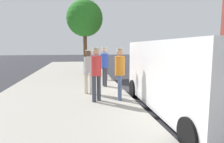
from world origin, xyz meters
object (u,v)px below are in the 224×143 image
at_px(pedestrian_in_gray, 89,69).
at_px(pedestrian_in_orange, 120,70).
at_px(pedestrian_in_red, 96,70).
at_px(street_tree, 85,19).
at_px(parking_meter_near, 120,68).
at_px(parked_van, 184,75).
at_px(pedestrian_in_blue, 105,64).
at_px(fire_hydrant, 105,72).

xyz_separation_m(pedestrian_in_gray, pedestrian_in_orange, (-1.02, 1.07, 0.05)).
height_order(pedestrian_in_red, street_tree, street_tree).
xyz_separation_m(parking_meter_near, pedestrian_in_red, (0.96, 0.77, 0.02)).
height_order(pedestrian_in_orange, parked_van, parked_van).
relative_size(pedestrian_in_blue, fire_hydrant, 2.10).
xyz_separation_m(pedestrian_in_blue, street_tree, (0.74, -4.04, 2.56)).
distance_m(pedestrian_in_orange, parked_van, 2.10).
relative_size(pedestrian_in_orange, street_tree, 0.37).
height_order(pedestrian_in_gray, pedestrian_in_red, pedestrian_in_red).
height_order(parking_meter_near, pedestrian_in_red, pedestrian_in_red).
relative_size(parked_van, street_tree, 1.09).
distance_m(pedestrian_in_orange, fire_hydrant, 4.17).
xyz_separation_m(pedestrian_in_red, fire_hydrant, (-0.86, -4.20, -0.63)).
xyz_separation_m(pedestrian_in_blue, fire_hydrant, (-0.26, -1.74, -0.63)).
bearing_deg(pedestrian_in_gray, street_tree, -90.65).
bearing_deg(fire_hydrant, parking_meter_near, 91.67).
xyz_separation_m(parking_meter_near, pedestrian_in_blue, (0.36, -1.68, 0.02)).
bearing_deg(parked_van, pedestrian_in_gray, -41.68).
bearing_deg(pedestrian_in_red, pedestrian_in_blue, -103.78).
relative_size(pedestrian_in_orange, pedestrian_in_red, 0.99).
bearing_deg(pedestrian_in_gray, pedestrian_in_red, 99.93).
height_order(pedestrian_in_gray, pedestrian_in_blue, pedestrian_in_blue).
xyz_separation_m(parking_meter_near, pedestrian_in_gray, (1.16, -0.37, -0.05)).
distance_m(parking_meter_near, fire_hydrant, 3.48).
bearing_deg(parking_meter_near, parked_van, 126.85).
bearing_deg(fire_hydrant, pedestrian_in_gray, 70.84).
distance_m(parking_meter_near, parked_van, 2.50).
relative_size(parking_meter_near, fire_hydrant, 1.77).
relative_size(pedestrian_in_blue, street_tree, 0.38).
relative_size(pedestrian_in_red, fire_hydrant, 2.11).
relative_size(pedestrian_in_red, parked_van, 0.35).
height_order(pedestrian_in_blue, parked_van, parked_van).
bearing_deg(pedestrian_in_red, parking_meter_near, -141.19).
relative_size(street_tree, fire_hydrant, 5.58).
bearing_deg(street_tree, fire_hydrant, 113.56).
bearing_deg(parked_van, fire_hydrant, -73.57).
distance_m(pedestrian_in_orange, pedestrian_in_blue, 2.39).
xyz_separation_m(street_tree, fire_hydrant, (-1.00, 2.29, -3.19)).
bearing_deg(pedestrian_in_orange, pedestrian_in_gray, -46.38).
relative_size(parking_meter_near, pedestrian_in_blue, 0.84).
bearing_deg(pedestrian_in_gray, parked_van, 138.32).
bearing_deg(pedestrian_in_red, pedestrian_in_orange, -174.70).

